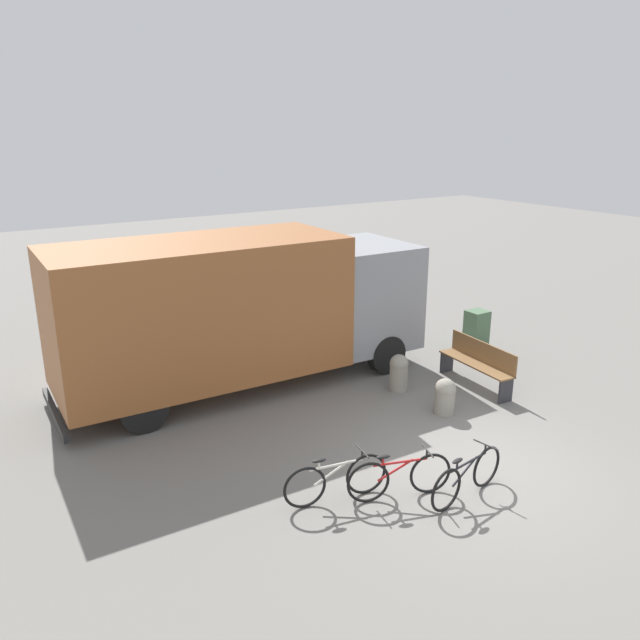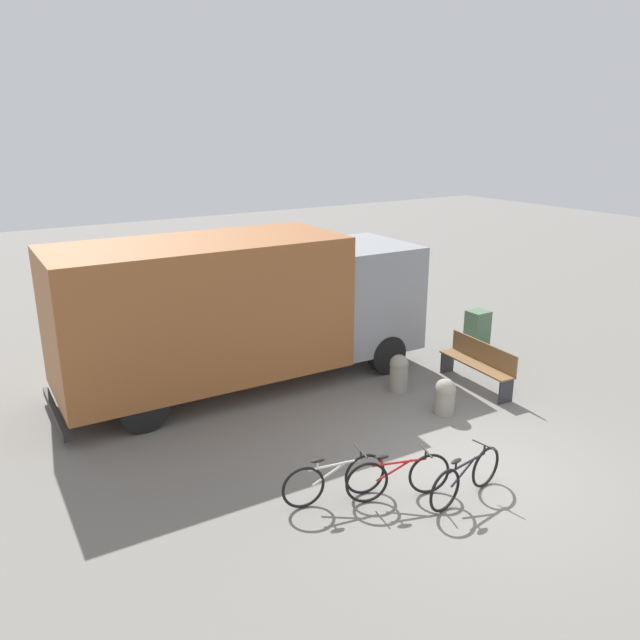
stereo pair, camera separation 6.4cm
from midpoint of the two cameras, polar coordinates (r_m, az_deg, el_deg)
ground_plane at (r=10.75m, az=13.42°, el=-13.04°), size 60.00×60.00×0.00m
delivery_truck at (r=13.11m, az=-7.13°, el=1.28°), size 7.97×2.65×3.20m
park_bench at (r=13.71m, az=14.44°, el=-3.74°), size 0.56×1.98×0.97m
bicycle_near at (r=9.51m, az=1.53°, el=-14.36°), size 1.63×0.47×0.75m
bicycle_middle at (r=9.65m, az=7.35°, el=-14.02°), size 1.59×0.62×0.75m
bicycle_far at (r=9.81m, az=13.37°, el=-13.81°), size 1.64×0.44×0.75m
bollard_near_bench at (r=12.34m, az=11.49°, el=-6.80°), size 0.41×0.41×0.72m
bollard_far_bench at (r=13.20m, az=7.36°, el=-4.70°), size 0.40×0.40×0.80m
utility_box at (r=16.08m, az=14.29°, el=-0.84°), size 0.50×0.46×0.95m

